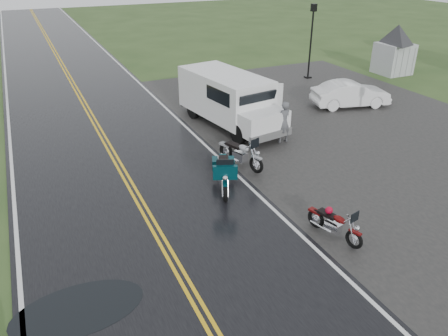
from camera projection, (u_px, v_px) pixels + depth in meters
name	position (u px, v px, depth m)	size (l,w,h in m)	color
ground	(165.00, 247.00, 12.41)	(120.00, 120.00, 0.00)	#2D471E
road	(98.00, 129.00, 20.50)	(8.00, 100.00, 0.04)	black
parking_pad	(354.00, 128.00, 20.61)	(14.00, 24.00, 0.03)	black
visitor_center	(397.00, 37.00, 28.60)	(16.00, 10.00, 4.80)	#A8AAAD
motorcycle_red	(355.00, 233.00, 12.05)	(0.68, 1.88, 1.11)	#590A0A
motorcycle_teal	(225.00, 183.00, 14.22)	(0.91, 2.51, 1.48)	#042F36
motorcycle_silver	(257.00, 158.00, 16.10)	(0.81, 2.24, 1.32)	#989AA0
van_white	(239.00, 117.00, 18.39)	(2.37, 6.32, 2.48)	white
person_at_van	(284.00, 123.00, 18.68)	(0.67, 0.44, 1.83)	#505155
sedan_white	(351.00, 95.00, 23.11)	(1.42, 4.08, 1.34)	white
lamp_post_far_right	(311.00, 42.00, 27.52)	(0.40, 0.40, 4.65)	black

